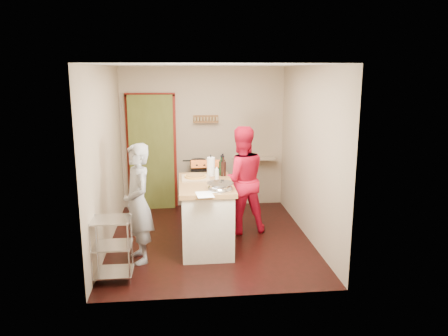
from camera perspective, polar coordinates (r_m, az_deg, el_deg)
The scene contains 10 objects.
floor at distance 6.78m, azimuth -1.81°, elevation -9.24°, with size 3.50×3.50×0.00m, color black.
back_wall at distance 8.18m, azimuth -7.21°, elevation 2.74°, with size 3.00×0.44×2.60m.
left_wall at distance 6.48m, azimuth -15.24°, elevation 1.30°, with size 0.04×3.50×2.60m, color gray.
right_wall at distance 6.67m, azimuth 11.08°, elevation 1.83°, with size 0.04×3.50×2.60m, color gray.
ceiling at distance 6.29m, azimuth -1.98°, elevation 13.41°, with size 3.00×3.50×0.02m, color white.
stove at distance 7.99m, azimuth -2.19°, elevation -2.42°, with size 0.60×0.63×1.00m.
wire_shelving at distance 5.55m, azimuth -14.44°, elevation -9.87°, with size 0.48×0.40×0.80m.
island at distance 6.34m, azimuth -2.33°, elevation -5.92°, with size 0.76×1.42×1.28m.
person_stripe at distance 5.90m, azimuth -11.17°, elevation -4.58°, with size 0.59×0.38×1.61m, color #A1A1A6.
person_red at distance 6.84m, azimuth 2.21°, elevation -1.57°, with size 0.82×0.64×1.69m, color red.
Camera 1 is at (-0.42, -6.27, 2.53)m, focal length 35.00 mm.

